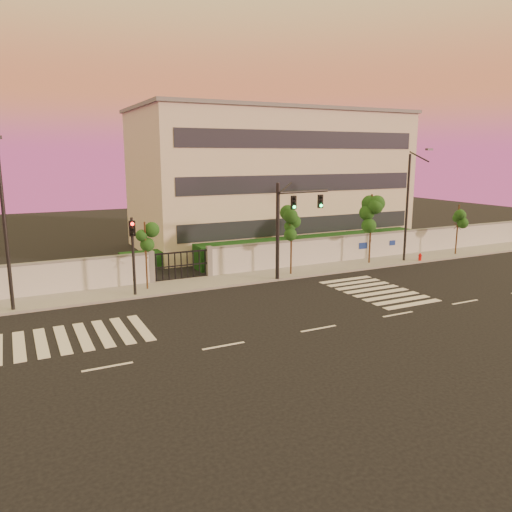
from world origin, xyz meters
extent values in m
plane|color=black|center=(0.00, 0.00, 0.00)|extent=(120.00, 120.00, 0.00)
cube|color=gray|center=(0.00, 10.50, 0.07)|extent=(60.00, 3.00, 0.15)
cube|color=silver|center=(14.50, 12.00, 1.00)|extent=(31.00, 0.30, 2.00)
cube|color=slate|center=(14.50, 12.00, 2.06)|extent=(31.00, 0.36, 0.12)
cube|color=slate|center=(-5.00, 12.00, 1.10)|extent=(0.35, 0.35, 2.20)
cube|color=slate|center=(-1.00, 12.00, 1.10)|extent=(0.35, 0.35, 2.20)
cube|color=black|center=(9.00, 14.50, 0.90)|extent=(20.00, 2.00, 1.80)
cube|color=black|center=(-3.00, 17.00, 0.60)|extent=(6.00, 1.50, 1.20)
cube|color=beige|center=(9.00, 22.00, 6.00)|extent=(24.00, 12.00, 12.00)
cube|color=#262D38|center=(9.00, 15.98, 2.50)|extent=(22.00, 0.08, 1.40)
cube|color=#262D38|center=(9.00, 15.98, 6.00)|extent=(22.00, 0.08, 1.40)
cube|color=#262D38|center=(9.00, 15.98, 9.50)|extent=(22.00, 0.08, 1.40)
cube|color=slate|center=(9.00, 22.00, 12.10)|extent=(24.40, 12.40, 0.30)
cube|color=silver|center=(-13.10, 4.00, 0.01)|extent=(0.50, 4.00, 0.02)
cube|color=silver|center=(-12.20, 4.00, 0.01)|extent=(0.50, 4.00, 0.02)
cube|color=silver|center=(-11.30, 4.00, 0.01)|extent=(0.50, 4.00, 0.02)
cube|color=silver|center=(-10.40, 4.00, 0.01)|extent=(0.50, 4.00, 0.02)
cube|color=silver|center=(-9.50, 4.00, 0.01)|extent=(0.50, 4.00, 0.02)
cube|color=silver|center=(-8.60, 4.00, 0.01)|extent=(0.50, 4.00, 0.02)
cube|color=silver|center=(-7.70, 4.00, 0.01)|extent=(0.50, 4.00, 0.02)
cube|color=silver|center=(7.00, 1.00, 0.01)|extent=(4.00, 0.50, 0.02)
cube|color=silver|center=(7.00, 1.90, 0.01)|extent=(4.00, 0.50, 0.02)
cube|color=silver|center=(7.00, 2.80, 0.01)|extent=(4.00, 0.50, 0.02)
cube|color=silver|center=(7.00, 3.70, 0.01)|extent=(4.00, 0.50, 0.02)
cube|color=silver|center=(7.00, 4.60, 0.01)|extent=(4.00, 0.50, 0.02)
cube|color=silver|center=(7.00, 5.50, 0.01)|extent=(4.00, 0.50, 0.02)
cube|color=silver|center=(7.00, 6.40, 0.01)|extent=(4.00, 0.50, 0.02)
cube|color=silver|center=(7.00, 7.30, 0.01)|extent=(4.00, 0.50, 0.02)
cube|color=silver|center=(-10.00, 0.00, 0.01)|extent=(2.00, 0.15, 0.01)
cube|color=silver|center=(-5.00, 0.00, 0.01)|extent=(2.00, 0.15, 0.01)
cube|color=silver|center=(0.00, 0.00, 0.01)|extent=(2.00, 0.15, 0.01)
cube|color=silver|center=(5.00, 0.00, 0.01)|extent=(2.00, 0.15, 0.01)
cube|color=silver|center=(10.00, 0.00, 0.01)|extent=(2.00, 0.15, 0.01)
cylinder|color=#382314|center=(-5.70, 10.50, 2.16)|extent=(0.11, 0.11, 4.32)
sphere|color=#124116|center=(-5.70, 10.50, 3.46)|extent=(0.98, 0.98, 0.98)
sphere|color=#124116|center=(-5.38, 10.68, 2.81)|extent=(0.75, 0.75, 0.75)
sphere|color=#124116|center=(-5.96, 10.36, 3.03)|extent=(0.71, 0.71, 0.71)
cylinder|color=#382314|center=(4.28, 9.97, 2.42)|extent=(0.12, 0.12, 4.84)
sphere|color=#124116|center=(4.28, 9.97, 3.87)|extent=(1.14, 1.14, 1.14)
sphere|color=#124116|center=(4.64, 10.17, 3.14)|extent=(0.87, 0.87, 0.87)
sphere|color=#124116|center=(3.97, 9.81, 3.39)|extent=(0.83, 0.83, 0.83)
cylinder|color=#382314|center=(11.51, 10.43, 2.70)|extent=(0.13, 0.13, 5.39)
sphere|color=#124116|center=(11.51, 10.43, 4.31)|extent=(1.21, 1.21, 1.21)
sphere|color=#124116|center=(11.89, 10.65, 3.50)|extent=(0.92, 0.92, 0.92)
sphere|color=#124116|center=(11.18, 10.26, 3.77)|extent=(0.88, 0.88, 0.88)
cylinder|color=#382314|center=(20.19, 9.93, 2.14)|extent=(0.12, 0.12, 4.28)
sphere|color=#124116|center=(20.19, 9.93, 3.43)|extent=(1.08, 1.08, 1.08)
sphere|color=#124116|center=(20.53, 10.13, 2.78)|extent=(0.83, 0.83, 0.83)
sphere|color=#124116|center=(19.89, 9.78, 3.00)|extent=(0.79, 0.79, 0.79)
cylinder|color=black|center=(2.73, 9.12, 3.26)|extent=(0.25, 0.25, 6.51)
cylinder|color=black|center=(4.73, 9.12, 5.88)|extent=(3.99, 0.61, 0.17)
cube|color=black|center=(3.89, 9.07, 5.20)|extent=(0.37, 0.19, 0.95)
sphere|color=#0CF259|center=(3.89, 8.96, 4.90)|extent=(0.21, 0.21, 0.21)
cube|color=black|center=(5.99, 9.07, 5.20)|extent=(0.37, 0.19, 0.95)
sphere|color=#0CF259|center=(5.99, 8.96, 4.90)|extent=(0.21, 0.21, 0.21)
cylinder|color=black|center=(-6.68, 9.55, 2.37)|extent=(0.17, 0.17, 4.74)
cube|color=black|center=(-6.68, 9.50, 4.11)|extent=(0.37, 0.19, 0.95)
sphere|color=red|center=(-6.68, 9.39, 4.40)|extent=(0.21, 0.21, 0.21)
cylinder|color=black|center=(-13.23, 9.53, 4.38)|extent=(0.20, 0.20, 8.76)
cylinder|color=black|center=(14.51, 9.89, 4.18)|extent=(0.19, 0.19, 8.36)
cylinder|color=black|center=(14.51, 8.95, 8.15)|extent=(0.10, 2.00, 0.81)
cube|color=#3F3F44|center=(14.51, 8.01, 8.67)|extent=(0.52, 0.26, 0.16)
cylinder|color=red|center=(15.60, 9.28, 0.25)|extent=(0.22, 0.22, 0.49)
cylinder|color=red|center=(15.60, 9.28, 0.54)|extent=(0.27, 0.27, 0.10)
sphere|color=red|center=(15.60, 9.28, 0.65)|extent=(0.18, 0.18, 0.18)
cylinder|color=red|center=(15.60, 9.28, 0.34)|extent=(0.28, 0.10, 0.10)
camera|label=1|loc=(-12.98, -19.25, 8.29)|focal=35.00mm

